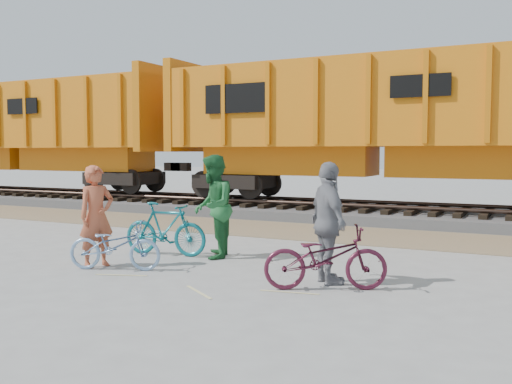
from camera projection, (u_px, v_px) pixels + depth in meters
ground at (197, 272)px, 9.85m from camera, size 120.00×120.00×0.00m
gravel_strip at (313, 232)px, 14.74m from camera, size 120.00×3.00×0.02m
ballast_bed at (353, 214)px, 17.84m from camera, size 120.00×4.00×0.30m
track at (353, 203)px, 17.82m from camera, size 120.00×2.60×0.24m
hopper_car_left at (30, 130)px, 24.01m from camera, size 14.00×3.13×4.65m
hopper_car_center at (382, 121)px, 17.25m from camera, size 14.00×3.13×4.65m
bicycle_blue at (115, 245)px, 10.00m from camera, size 1.75×1.10×0.87m
bicycle_teal at (165, 229)px, 11.41m from camera, size 1.83×0.73×1.07m
bicycle_maroon at (325, 258)px, 8.55m from camera, size 1.95×1.41×0.97m
person_solo at (97, 216)px, 10.28m from camera, size 0.64×0.78×1.83m
person_man at (213, 207)px, 11.10m from camera, size 1.11×1.21×2.02m
person_woman at (328, 223)px, 8.92m from camera, size 1.11×1.15×1.92m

